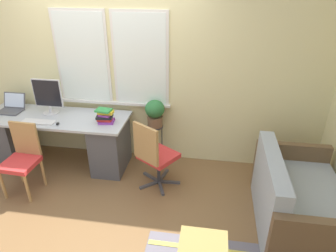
# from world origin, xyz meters

# --- Properties ---
(ground_plane) EXTENTS (14.00, 14.00, 0.00)m
(ground_plane) POSITION_xyz_m (0.00, 0.00, 0.00)
(ground_plane) COLOR brown
(wall_back_with_window) EXTENTS (9.00, 0.12, 2.70)m
(wall_back_with_window) POSITION_xyz_m (0.00, 0.77, 1.35)
(wall_back_with_window) COLOR beige
(wall_back_with_window) RESTS_ON ground_plane
(desk) EXTENTS (1.96, 0.69, 0.73)m
(desk) POSITION_xyz_m (-0.69, 0.34, 0.39)
(desk) COLOR #B2B7BC
(desk) RESTS_ON ground_plane
(laptop) EXTENTS (0.32, 0.30, 0.22)m
(laptop) POSITION_xyz_m (-1.37, 0.43, 0.78)
(laptop) COLOR #4C4C51
(laptop) RESTS_ON desk
(monitor) EXTENTS (0.39, 0.21, 0.48)m
(monitor) POSITION_xyz_m (-0.79, 0.44, 0.98)
(monitor) COLOR silver
(monitor) RESTS_ON desk
(keyboard) EXTENTS (0.43, 0.13, 0.02)m
(keyboard) POSITION_xyz_m (-0.81, 0.15, 0.74)
(keyboard) COLOR silver
(keyboard) RESTS_ON desk
(mouse) EXTENTS (0.04, 0.06, 0.03)m
(mouse) POSITION_xyz_m (-0.54, 0.12, 0.75)
(mouse) COLOR black
(mouse) RESTS_ON desk
(book_stack) EXTENTS (0.23, 0.19, 0.19)m
(book_stack) POSITION_xyz_m (0.04, 0.28, 0.82)
(book_stack) COLOR purple
(book_stack) RESTS_ON desk
(desk_chair_wooden) EXTENTS (0.40, 0.41, 0.87)m
(desk_chair_wooden) POSITION_xyz_m (-0.85, -0.27, 0.46)
(desk_chair_wooden) COLOR #B2844C
(desk_chair_wooden) RESTS_ON ground_plane
(office_chair_swivel) EXTENTS (0.56, 0.57, 0.91)m
(office_chair_swivel) POSITION_xyz_m (0.72, 0.04, 0.46)
(office_chair_swivel) COLOR #47474C
(office_chair_swivel) RESTS_ON ground_plane
(couch_loveseat) EXTENTS (0.85, 1.33, 0.82)m
(couch_loveseat) POSITION_xyz_m (2.33, -0.40, 0.29)
(couch_loveseat) COLOR #9EA8B2
(couch_loveseat) RESTS_ON ground_plane
(plant_stand) EXTENTS (0.22, 0.22, 0.57)m
(plant_stand) POSITION_xyz_m (0.62, 0.61, 0.49)
(plant_stand) COLOR #333338
(plant_stand) RESTS_ON ground_plane
(potted_plant) EXTENTS (0.27, 0.27, 0.37)m
(potted_plant) POSITION_xyz_m (0.62, 0.61, 0.77)
(potted_plant) COLOR brown
(potted_plant) RESTS_ON plant_stand
(folding_stool) EXTENTS (0.41, 0.35, 0.44)m
(folding_stool) POSITION_xyz_m (1.38, -1.20, 0.40)
(folding_stool) COLOR olive
(folding_stool) RESTS_ON ground_plane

